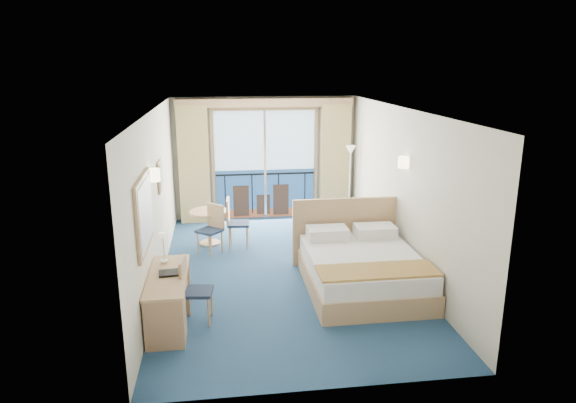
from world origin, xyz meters
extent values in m
plane|color=navy|center=(0.00, 0.00, 0.00)|extent=(6.50, 6.50, 0.00)
cube|color=beige|center=(0.00, 3.26, 1.35)|extent=(4.00, 0.02, 2.70)
cube|color=beige|center=(0.00, -3.26, 1.35)|extent=(4.00, 0.02, 2.70)
cube|color=beige|center=(-2.01, 0.00, 1.35)|extent=(0.02, 6.50, 2.70)
cube|color=beige|center=(2.01, 0.00, 1.35)|extent=(0.02, 6.50, 2.70)
cube|color=silver|center=(0.00, 0.00, 2.71)|extent=(4.00, 6.50, 0.02)
cube|color=navy|center=(0.00, 3.22, 0.56)|extent=(2.20, 0.02, 1.08)
cube|color=#BEDDFA|center=(0.00, 3.22, 1.76)|extent=(2.20, 0.02, 1.32)
cube|color=brown|center=(0.00, 3.22, 0.10)|extent=(2.20, 0.02, 0.20)
cube|color=black|center=(0.00, 3.22, 1.00)|extent=(2.20, 0.02, 0.04)
cube|color=tan|center=(0.00, 3.21, 2.46)|extent=(2.36, 0.03, 0.12)
cube|color=tan|center=(-1.15, 3.21, 1.20)|extent=(0.06, 0.03, 2.40)
cube|color=tan|center=(1.15, 3.21, 1.20)|extent=(0.06, 0.03, 2.40)
cube|color=silver|center=(0.00, 3.21, 1.20)|extent=(0.05, 0.02, 2.40)
cube|color=#342118|center=(0.35, 3.21, 0.40)|extent=(0.35, 0.02, 0.70)
cube|color=#342118|center=(-0.55, 3.21, 0.40)|extent=(0.35, 0.02, 0.70)
cube|color=#342118|center=(-0.05, 3.21, 0.30)|extent=(0.30, 0.02, 0.45)
cube|color=black|center=(-0.90, 3.22, 0.55)|extent=(0.02, 0.01, 0.90)
cube|color=black|center=(-0.30, 3.22, 0.55)|extent=(0.03, 0.01, 0.90)
cube|color=black|center=(0.30, 3.22, 0.55)|extent=(0.03, 0.01, 0.90)
cube|color=black|center=(0.90, 3.22, 0.55)|extent=(0.02, 0.01, 0.90)
cube|color=tan|center=(-1.55, 3.07, 1.28)|extent=(0.65, 0.22, 2.55)
cube|color=tan|center=(1.55, 3.07, 1.28)|extent=(0.65, 0.22, 2.55)
cube|color=tan|center=(0.00, 3.10, 2.58)|extent=(3.80, 0.25, 0.18)
cube|color=tan|center=(-1.98, -1.50, 1.55)|extent=(0.04, 1.25, 0.95)
cube|color=#B2BDC5|center=(-1.95, -1.50, 1.55)|extent=(0.01, 1.12, 0.82)
cube|color=tan|center=(-1.98, 0.45, 1.60)|extent=(0.03, 0.42, 0.52)
cube|color=gray|center=(-1.96, 0.45, 1.60)|extent=(0.01, 0.34, 0.44)
cylinder|color=#FCEAB0|center=(-1.94, -0.60, 1.85)|extent=(0.18, 0.18, 0.18)
cylinder|color=#FCEAB0|center=(1.94, -0.15, 1.85)|extent=(0.18, 0.18, 0.18)
cube|color=tan|center=(1.13, -0.86, 0.16)|extent=(1.71, 2.13, 0.32)
cube|color=silver|center=(1.13, -0.86, 0.45)|extent=(1.64, 2.07, 0.27)
cube|color=#B78C47|center=(1.13, -1.55, 0.60)|extent=(1.68, 0.59, 0.03)
cube|color=silver|center=(0.72, -0.09, 0.68)|extent=(0.66, 0.43, 0.19)
cube|color=silver|center=(1.53, -0.09, 0.68)|extent=(0.66, 0.43, 0.19)
cube|color=tan|center=(1.13, 0.26, 0.59)|extent=(1.87, 0.06, 1.17)
cube|color=tan|center=(1.76, 0.82, 0.28)|extent=(0.43, 0.41, 0.56)
cube|color=white|center=(1.75, 0.82, 0.60)|extent=(0.17, 0.14, 0.07)
imported|color=#484E57|center=(1.30, 1.26, 0.38)|extent=(0.96, 0.98, 0.77)
cylinder|color=silver|center=(1.79, 2.64, 0.02)|extent=(0.23, 0.23, 0.03)
cylinder|color=silver|center=(1.79, 2.64, 0.80)|extent=(0.03, 0.03, 1.59)
cone|color=white|center=(1.79, 2.64, 1.59)|extent=(0.21, 0.21, 0.19)
cube|color=tan|center=(-1.74, -1.52, 0.67)|extent=(0.51, 1.47, 0.04)
cube|color=tan|center=(-1.74, -2.02, 0.33)|extent=(0.48, 0.44, 0.65)
cylinder|color=tan|center=(-1.96, -1.33, 0.33)|extent=(0.05, 0.05, 0.65)
cylinder|color=tan|center=(-1.51, -1.33, 0.33)|extent=(0.05, 0.05, 0.65)
cylinder|color=tan|center=(-1.96, -0.83, 0.33)|extent=(0.05, 0.05, 0.65)
cylinder|color=tan|center=(-1.51, -0.83, 0.33)|extent=(0.05, 0.05, 0.65)
cube|color=#1C2942|center=(-1.35, -1.53, 0.43)|extent=(0.43, 0.43, 0.05)
cube|color=tan|center=(-1.53, -1.51, 0.67)|extent=(0.08, 0.39, 0.46)
cylinder|color=tan|center=(-1.21, -1.70, 0.21)|extent=(0.03, 0.03, 0.41)
cylinder|color=tan|center=(-1.18, -1.39, 0.21)|extent=(0.03, 0.03, 0.41)
cylinder|color=tan|center=(-1.52, -1.66, 0.21)|extent=(0.03, 0.03, 0.41)
cylinder|color=tan|center=(-1.49, -1.35, 0.21)|extent=(0.03, 0.03, 0.41)
cube|color=black|center=(-1.70, -1.48, 0.70)|extent=(0.33, 0.26, 0.03)
cylinder|color=silver|center=(-1.82, -1.07, 0.72)|extent=(0.11, 0.11, 0.02)
cylinder|color=silver|center=(-1.82, -1.07, 0.90)|extent=(0.02, 0.02, 0.38)
cone|color=white|center=(-1.82, -1.07, 1.09)|extent=(0.10, 0.10, 0.09)
cylinder|color=tan|center=(-1.24, 1.59, 0.64)|extent=(0.73, 0.73, 0.04)
cylinder|color=tan|center=(-1.24, 1.59, 0.32)|extent=(0.07, 0.07, 0.64)
cylinder|color=tan|center=(-1.24, 1.59, 0.01)|extent=(0.40, 0.40, 0.03)
cube|color=#1C2942|center=(-0.69, 1.36, 0.45)|extent=(0.43, 0.43, 0.05)
cube|color=tan|center=(-0.88, 1.38, 0.70)|extent=(0.07, 0.40, 0.48)
cylinder|color=tan|center=(-0.54, 1.19, 0.22)|extent=(0.03, 0.03, 0.43)
cylinder|color=tan|center=(-0.51, 1.51, 0.22)|extent=(0.03, 0.03, 0.43)
cylinder|color=tan|center=(-0.86, 1.21, 0.22)|extent=(0.03, 0.03, 0.43)
cylinder|color=tan|center=(-0.84, 1.54, 0.22)|extent=(0.03, 0.03, 0.43)
cube|color=#1C2942|center=(-1.23, 1.06, 0.43)|extent=(0.54, 0.54, 0.05)
cube|color=tan|center=(-1.11, 1.20, 0.67)|extent=(0.31, 0.28, 0.46)
cylinder|color=tan|center=(-1.45, 1.05, 0.21)|extent=(0.03, 0.03, 0.41)
cylinder|color=tan|center=(-1.21, 0.85, 0.21)|extent=(0.03, 0.03, 0.41)
cylinder|color=tan|center=(-1.24, 1.28, 0.21)|extent=(0.03, 0.03, 0.41)
cylinder|color=tan|center=(-1.01, 1.08, 0.21)|extent=(0.03, 0.03, 0.41)
camera|label=1|loc=(-1.00, -7.95, 3.40)|focal=32.00mm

